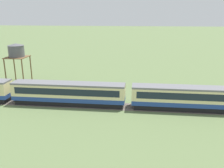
% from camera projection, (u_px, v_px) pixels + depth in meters
% --- Properties ---
extents(passenger_train, '(108.70, 3.23, 4.16)m').
position_uv_depth(passenger_train, '(70.00, 93.00, 43.28)').
color(passenger_train, '#234293').
rests_on(passenger_train, ground_plane).
extents(railway_track, '(149.12, 3.60, 0.04)m').
position_uv_depth(railway_track, '(75.00, 104.00, 43.84)').
color(railway_track, '#665B51').
rests_on(railway_track, ground_plane).
extents(water_tower, '(4.83, 4.83, 9.50)m').
position_uv_depth(water_tower, '(16.00, 51.00, 56.05)').
color(water_tower, brown).
rests_on(water_tower, ground_plane).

